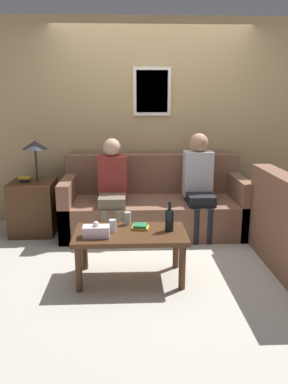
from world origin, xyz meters
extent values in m
plane|color=beige|center=(0.00, 0.00, 0.00)|extent=(16.00, 16.00, 0.00)
cube|color=tan|center=(0.00, 1.02, 1.30)|extent=(9.00, 0.06, 2.60)
cube|color=silver|center=(0.00, 0.98, 1.70)|extent=(0.48, 0.02, 0.60)
cube|color=silver|center=(0.00, 0.97, 1.70)|extent=(0.40, 0.01, 0.52)
cube|color=brown|center=(0.00, 0.49, 0.21)|extent=(2.21, 0.91, 0.42)
cube|color=brown|center=(0.00, 0.84, 0.67)|extent=(2.21, 0.20, 0.50)
cube|color=brown|center=(-1.03, 0.49, 0.35)|extent=(0.14, 0.91, 0.69)
cube|color=brown|center=(1.03, 0.49, 0.35)|extent=(0.14, 0.91, 0.69)
cube|color=brown|center=(1.15, -0.67, 0.67)|extent=(0.20, 1.51, 0.50)
cube|color=#4C2D19|center=(-0.30, -0.75, 0.43)|extent=(1.01, 0.55, 0.04)
cylinder|color=#4C2D19|center=(-0.74, -0.97, 0.21)|extent=(0.06, 0.06, 0.41)
cylinder|color=#4C2D19|center=(0.14, -0.97, 0.21)|extent=(0.06, 0.06, 0.41)
cylinder|color=#4C2D19|center=(-0.74, -0.54, 0.21)|extent=(0.06, 0.06, 0.41)
cylinder|color=#4C2D19|center=(0.14, -0.54, 0.21)|extent=(0.06, 0.06, 0.41)
cube|color=#4C2D19|center=(-1.47, 0.51, 0.32)|extent=(0.52, 0.52, 0.65)
cylinder|color=#262628|center=(-1.41, 0.51, 0.85)|extent=(0.02, 0.02, 0.41)
cone|color=#2D2D33|center=(-1.41, 0.51, 1.09)|extent=(0.30, 0.30, 0.10)
cube|color=black|center=(-1.55, 0.49, 0.66)|extent=(0.11, 0.09, 0.02)
cube|color=black|center=(-1.55, 0.49, 0.68)|extent=(0.10, 0.07, 0.02)
cube|color=gold|center=(-1.55, 0.49, 0.70)|extent=(0.14, 0.08, 0.03)
cylinder|color=black|center=(0.05, -0.73, 0.55)|extent=(0.08, 0.08, 0.19)
cylinder|color=black|center=(0.05, -0.73, 0.69)|extent=(0.03, 0.03, 0.08)
cylinder|color=silver|center=(-0.46, -0.74, 0.51)|extent=(0.07, 0.07, 0.11)
cube|color=gold|center=(-0.21, -0.67, 0.46)|extent=(0.17, 0.14, 0.02)
cube|color=#237547|center=(-0.21, -0.67, 0.48)|extent=(0.13, 0.14, 0.02)
cylinder|color=#BCBCC1|center=(-0.32, -0.54, 0.51)|extent=(0.07, 0.07, 0.12)
cube|color=silver|center=(-0.59, -0.86, 0.50)|extent=(0.23, 0.12, 0.10)
sphere|color=white|center=(-0.59, -0.86, 0.57)|extent=(0.05, 0.05, 0.05)
cube|color=#756651|center=(-0.50, 0.26, 0.47)|extent=(0.31, 0.43, 0.14)
cylinder|color=#756651|center=(-0.58, 0.05, 0.21)|extent=(0.11, 0.11, 0.42)
cylinder|color=#756651|center=(-0.42, 0.05, 0.21)|extent=(0.11, 0.11, 0.42)
cube|color=maroon|center=(-0.50, 0.48, 0.71)|extent=(0.34, 0.22, 0.49)
sphere|color=tan|center=(-0.50, 0.48, 1.06)|extent=(0.22, 0.22, 0.22)
cube|color=black|center=(0.53, 0.28, 0.47)|extent=(0.31, 0.40, 0.14)
cylinder|color=black|center=(0.45, 0.07, 0.21)|extent=(0.11, 0.11, 0.42)
cylinder|color=black|center=(0.60, 0.07, 0.21)|extent=(0.11, 0.11, 0.42)
cube|color=silver|center=(0.53, 0.48, 0.73)|extent=(0.34, 0.22, 0.54)
sphere|color=tan|center=(0.53, 0.48, 1.11)|extent=(0.22, 0.22, 0.22)
camera|label=1|loc=(-0.31, -3.92, 1.63)|focal=35.00mm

